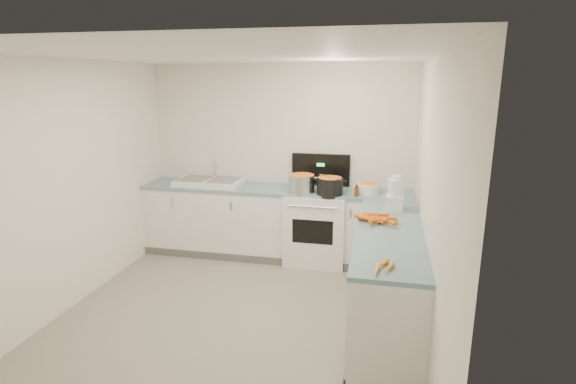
% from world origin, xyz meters
% --- Properties ---
extents(floor, '(3.50, 4.00, 0.00)m').
position_xyz_m(floor, '(0.00, 0.00, 0.00)').
color(floor, gray).
rests_on(floor, ground).
extents(ceiling, '(3.50, 4.00, 0.00)m').
position_xyz_m(ceiling, '(0.00, 0.00, 2.50)').
color(ceiling, silver).
rests_on(ceiling, ground).
extents(wall_back, '(3.50, 0.00, 2.50)m').
position_xyz_m(wall_back, '(0.00, 2.00, 1.25)').
color(wall_back, silver).
rests_on(wall_back, ground).
extents(wall_front, '(3.50, 0.00, 2.50)m').
position_xyz_m(wall_front, '(0.00, -2.00, 1.25)').
color(wall_front, silver).
rests_on(wall_front, ground).
extents(wall_left, '(0.00, 4.00, 2.50)m').
position_xyz_m(wall_left, '(-1.75, 0.00, 1.25)').
color(wall_left, silver).
rests_on(wall_left, ground).
extents(wall_right, '(0.00, 4.00, 2.50)m').
position_xyz_m(wall_right, '(1.75, 0.00, 1.25)').
color(wall_right, silver).
rests_on(wall_right, ground).
extents(counter_back, '(3.50, 0.62, 0.94)m').
position_xyz_m(counter_back, '(0.00, 1.70, 0.47)').
color(counter_back, white).
rests_on(counter_back, ground).
extents(counter_right, '(0.62, 2.20, 0.94)m').
position_xyz_m(counter_right, '(1.45, 0.30, 0.47)').
color(counter_right, white).
rests_on(counter_right, ground).
extents(stove, '(0.76, 0.65, 1.36)m').
position_xyz_m(stove, '(0.55, 1.69, 0.47)').
color(stove, white).
rests_on(stove, ground).
extents(sink, '(0.86, 0.52, 0.31)m').
position_xyz_m(sink, '(-0.90, 1.70, 0.98)').
color(sink, white).
rests_on(sink, counter_back).
extents(steel_pot, '(0.41, 0.41, 0.24)m').
position_xyz_m(steel_pot, '(0.38, 1.55, 1.04)').
color(steel_pot, silver).
rests_on(steel_pot, stove).
extents(black_pot, '(0.38, 0.38, 0.23)m').
position_xyz_m(black_pot, '(0.73, 1.52, 1.03)').
color(black_pot, black).
rests_on(black_pot, stove).
extents(wooden_spoon, '(0.29, 0.24, 0.02)m').
position_xyz_m(wooden_spoon, '(0.73, 1.52, 1.16)').
color(wooden_spoon, '#AD7A47').
rests_on(wooden_spoon, black_pot).
extents(mixing_bowl, '(0.32, 0.32, 0.13)m').
position_xyz_m(mixing_bowl, '(1.18, 1.67, 1.00)').
color(mixing_bowl, white).
rests_on(mixing_bowl, counter_back).
extents(extract_bottle, '(0.05, 0.05, 0.12)m').
position_xyz_m(extract_bottle, '(1.05, 1.49, 1.00)').
color(extract_bottle, '#593319').
rests_on(extract_bottle, counter_back).
extents(spice_jar, '(0.05, 0.05, 0.09)m').
position_xyz_m(spice_jar, '(1.03, 1.55, 0.99)').
color(spice_jar, '#E5B266').
rests_on(spice_jar, counter_back).
extents(food_processor, '(0.20, 0.24, 0.37)m').
position_xyz_m(food_processor, '(1.49, 1.02, 1.10)').
color(food_processor, white).
rests_on(food_processor, counter_right).
extents(carrot_pile, '(0.43, 0.37, 0.08)m').
position_xyz_m(carrot_pile, '(1.31, 0.53, 0.98)').
color(carrot_pile, orange).
rests_on(carrot_pile, counter_right).
extents(peeled_carrots, '(0.16, 0.30, 0.04)m').
position_xyz_m(peeled_carrots, '(1.39, -0.62, 0.96)').
color(peeled_carrots, orange).
rests_on(peeled_carrots, counter_right).
extents(peelings, '(0.18, 0.27, 0.01)m').
position_xyz_m(peelings, '(-1.08, 1.69, 1.02)').
color(peelings, tan).
rests_on(peelings, sink).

